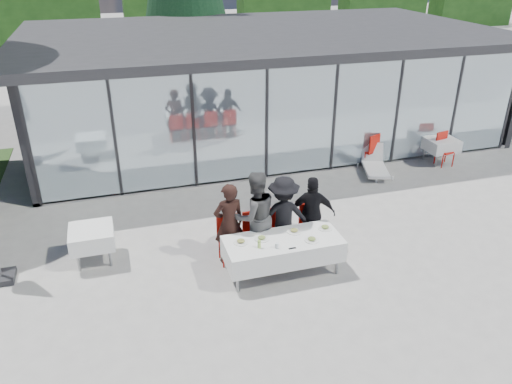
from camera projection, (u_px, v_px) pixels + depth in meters
ground at (278, 263)px, 10.13m from camera, size 90.00×90.00×0.00m
pavilion at (257, 67)px, 16.72m from camera, size 14.80×8.80×3.44m
treeline at (111, 8)px, 32.71m from camera, size 62.50×2.00×4.40m
dining_table at (283, 249)px, 9.62m from camera, size 2.26×0.96×0.75m
diner_a at (229, 224)px, 9.84m from camera, size 0.70×0.70×1.73m
diner_chair_a at (229, 236)px, 10.04m from camera, size 0.44×0.44×0.97m
diner_b at (255, 216)px, 9.94m from camera, size 1.02×1.02×1.90m
diner_chair_b at (254, 232)px, 10.17m from camera, size 0.44×0.44×0.97m
diner_c at (283, 216)px, 10.13m from camera, size 1.29×1.29×1.72m
diner_chair_c at (282, 228)px, 10.33m from camera, size 0.44×0.44×0.97m
diner_d at (312, 214)px, 10.31m from camera, size 1.21×1.21×1.63m
diner_chair_d at (310, 224)px, 10.49m from camera, size 0.44×0.44×0.97m
plate_a at (241, 242)px, 9.41m from camera, size 0.28×0.28×0.07m
plate_b at (262, 238)px, 9.52m from camera, size 0.28×0.28×0.07m
plate_c at (294, 231)px, 9.77m from camera, size 0.28×0.28×0.07m
plate_d at (325, 227)px, 9.88m from camera, size 0.28×0.28×0.07m
plate_extra at (312, 239)px, 9.48m from camera, size 0.28×0.28×0.07m
juice_bottle at (259, 244)px, 9.22m from camera, size 0.06×0.06×0.16m
drinking_glasses at (277, 246)px, 9.23m from camera, size 0.07×0.07×0.10m
folded_eyeglasses at (292, 248)px, 9.23m from camera, size 0.14×0.03×0.01m
spare_table_left at (92, 237)px, 9.98m from camera, size 0.86×0.86×0.74m
spare_table_right at (441, 145)px, 14.65m from camera, size 0.86×0.86×0.74m
spare_chair_a at (443, 147)px, 14.52m from camera, size 0.53×0.53×0.97m
spare_chair_b at (371, 148)px, 14.42m from camera, size 0.58×0.58×0.97m
lounger at (374, 164)px, 14.13m from camera, size 0.99×1.45×0.72m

